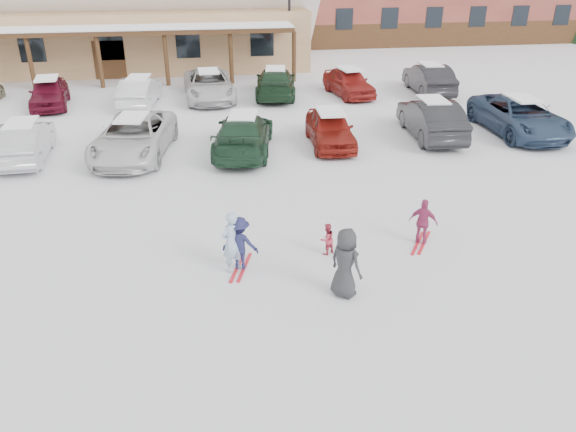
{
  "coord_description": "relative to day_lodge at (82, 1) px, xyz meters",
  "views": [
    {
      "loc": [
        -1.6,
        -11.72,
        7.27
      ],
      "look_at": [
        0.3,
        1.0,
        1.0
      ],
      "focal_mm": 35.0,
      "sensor_mm": 36.0,
      "label": 1
    }
  ],
  "objects": [
    {
      "name": "parked_car_4",
      "position": [
        12.2,
        -18.76,
        -3.25
      ],
      "size": [
        1.79,
        4.12,
        1.38
      ],
      "primitive_type": "imported",
      "rotation": [
        0.0,
        0.0,
        -0.04
      ],
      "color": "maroon",
      "rests_on": "ground"
    },
    {
      "name": "adult_skier",
      "position": [
        7.8,
        -27.75,
        -3.15
      ],
      "size": [
        0.69,
        0.65,
        1.58
      ],
      "primitive_type": "imported",
      "rotation": [
        0.0,
        0.0,
        3.79
      ],
      "color": "#96B0CC",
      "rests_on": "ground"
    },
    {
      "name": "toddler_red",
      "position": [
        10.26,
        -27.28,
        -3.52
      ],
      "size": [
        0.52,
        0.48,
        0.86
      ],
      "primitive_type": "imported",
      "rotation": [
        0.0,
        0.0,
        3.64
      ],
      "color": "#B32E41",
      "rests_on": "ground"
    },
    {
      "name": "ground",
      "position": [
        9.0,
        -27.96,
        -3.94
      ],
      "size": [
        160.0,
        160.0,
        0.0
      ],
      "primitive_type": "plane",
      "color": "white",
      "rests_on": "ground"
    },
    {
      "name": "skis_child_navy",
      "position": [
        8.01,
        -27.67,
        -3.93
      ],
      "size": [
        0.61,
        1.4,
        0.03
      ],
      "primitive_type": "cube",
      "rotation": [
        0.0,
        0.0,
        2.84
      ],
      "color": "red",
      "rests_on": "ground"
    },
    {
      "name": "parked_car_10",
      "position": [
        7.65,
        -10.67,
        -3.22
      ],
      "size": [
        2.68,
        5.35,
        1.45
      ],
      "primitive_type": "imported",
      "rotation": [
        0.0,
        0.0,
        0.05
      ],
      "color": "silver",
      "rests_on": "ground"
    },
    {
      "name": "skis_child_magenta",
      "position": [
        12.89,
        -27.12,
        -3.93
      ],
      "size": [
        0.92,
        1.29,
        0.03
      ],
      "primitive_type": "cube",
      "rotation": [
        0.0,
        0.0,
        2.58
      ],
      "color": "red",
      "rests_on": "ground"
    },
    {
      "name": "parked_car_8",
      "position": [
        -0.13,
        -11.03,
        -3.24
      ],
      "size": [
        2.21,
        4.34,
        1.42
      ],
      "primitive_type": "imported",
      "rotation": [
        0.0,
        0.0,
        0.13
      ],
      "color": "#5C0E21",
      "rests_on": "ground"
    },
    {
      "name": "parked_car_13",
      "position": [
        19.27,
        -11.06,
        -3.18
      ],
      "size": [
        1.88,
        4.74,
        1.53
      ],
      "primitive_type": "imported",
      "rotation": [
        0.0,
        0.0,
        3.09
      ],
      "color": "black",
      "rests_on": "ground"
    },
    {
      "name": "child_magenta",
      "position": [
        12.89,
        -27.12,
        -3.3
      ],
      "size": [
        0.8,
        0.67,
        1.29
      ],
      "primitive_type": "imported",
      "rotation": [
        0.0,
        0.0,
        2.58
      ],
      "color": "#9E2F5C",
      "rests_on": "ground"
    },
    {
      "name": "lamp_post",
      "position": [
        12.75,
        -4.35,
        -0.23
      ],
      "size": [
        0.5,
        0.25,
        6.61
      ],
      "color": "black",
      "rests_on": "ground"
    },
    {
      "name": "parked_car_9",
      "position": [
        4.22,
        -11.4,
        -3.25
      ],
      "size": [
        1.93,
        4.35,
        1.39
      ],
      "primitive_type": "imported",
      "rotation": [
        0.0,
        0.0,
        3.03
      ],
      "color": "silver",
      "rests_on": "ground"
    },
    {
      "name": "parked_car_3",
      "position": [
        8.76,
        -19.09,
        -3.21
      ],
      "size": [
        2.9,
        5.33,
        1.47
      ],
      "primitive_type": "imported",
      "rotation": [
        0.0,
        0.0,
        2.97
      ],
      "color": "#1B3825",
      "rests_on": "ground"
    },
    {
      "name": "bystander_dark",
      "position": [
        10.27,
        -29.19,
        -3.11
      ],
      "size": [
        0.92,
        0.97,
        1.67
      ],
      "primitive_type": "imported",
      "rotation": [
        0.0,
        0.0,
        2.23
      ],
      "color": "#2A2A2C",
      "rests_on": "ground"
    },
    {
      "name": "parked_car_1",
      "position": [
        0.72,
        -18.73,
        -3.23
      ],
      "size": [
        1.78,
        4.4,
        1.42
      ],
      "primitive_type": "imported",
      "rotation": [
        0.0,
        0.0,
        3.21
      ],
      "color": "#A9AAAE",
      "rests_on": "ground"
    },
    {
      "name": "day_lodge",
      "position": [
        0.0,
        0.0,
        0.0
      ],
      "size": [
        29.12,
        12.5,
        10.38
      ],
      "color": "tan",
      "rests_on": "ground"
    },
    {
      "name": "child_navy",
      "position": [
        8.01,
        -27.67,
        -3.25
      ],
      "size": [
        1.01,
        0.76,
        1.39
      ],
      "primitive_type": "imported",
      "rotation": [
        0.0,
        0.0,
        2.84
      ],
      "color": "#1A1C40",
      "rests_on": "ground"
    },
    {
      "name": "parked_car_11",
      "position": [
        11.09,
        -10.59,
        -3.22
      ],
      "size": [
        2.7,
        5.23,
        1.45
      ],
      "primitive_type": "imported",
      "rotation": [
        0.0,
        0.0,
        3.01
      ],
      "color": "#18321E",
      "rests_on": "ground"
    },
    {
      "name": "parked_car_2",
      "position": [
        4.66,
        -18.86,
        -3.2
      ],
      "size": [
        3.24,
        5.68,
        1.5
      ],
      "primitive_type": "imported",
      "rotation": [
        0.0,
        0.0,
        -0.15
      ],
      "color": "silver",
      "rests_on": "ground"
    },
    {
      "name": "parked_car_5",
      "position": [
        16.54,
        -18.34,
        -3.16
      ],
      "size": [
        1.96,
        4.87,
        1.57
      ],
      "primitive_type": "imported",
      "rotation": [
        0.0,
        0.0,
        3.08
      ],
      "color": "black",
      "rests_on": "ground"
    },
    {
      "name": "parked_car_6",
      "position": [
        20.39,
        -18.41,
        -3.19
      ],
      "size": [
        2.5,
        5.43,
        1.51
      ],
      "primitive_type": "imported",
      "rotation": [
        0.0,
        0.0,
        0.0
      ],
      "color": "navy",
      "rests_on": "ground"
    },
    {
      "name": "parked_car_12",
      "position": [
        14.91,
        -10.95,
        -3.24
      ],
      "size": [
        2.32,
        4.36,
        1.41
      ],
      "primitive_type": "imported",
      "rotation": [
        0.0,
        0.0,
        0.16
      ],
      "color": "maroon",
      "rests_on": "ground"
    }
  ]
}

